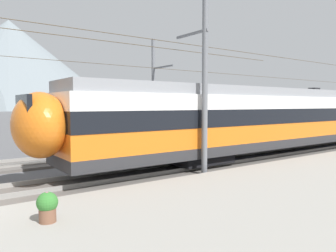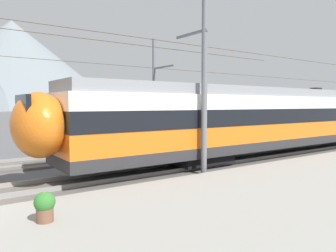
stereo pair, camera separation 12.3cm
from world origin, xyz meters
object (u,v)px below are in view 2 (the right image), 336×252
Objects in this scene: train_far_track at (279,113)px; potted_plant_by_shelter at (45,205)px; catenary_mast_far_side at (156,91)px; train_near_platform at (314,116)px; catenary_mast_mid at (202,82)px.

potted_plant_by_shelter is at bearing -156.46° from train_far_track.
train_near_platform is at bearing -44.87° from catenary_mast_far_side.
train_near_platform reaches higher than potted_plant_by_shelter.
train_near_platform is at bearing 7.99° from catenary_mast_mid.
train_near_platform is 10.53m from catenary_mast_far_side.
catenary_mast_mid is at bearing 20.00° from potted_plant_by_shelter.
potted_plant_by_shelter is (-21.58, -9.40, -1.52)m from train_far_track.
catenary_mast_mid is (-14.69, -6.90, 1.65)m from train_far_track.
catenary_mast_far_side is 15.78m from potted_plant_by_shelter.
potted_plant_by_shelter is (-10.45, -11.38, -3.20)m from catenary_mast_far_side.
catenary_mast_mid reaches higher than potted_plant_by_shelter.
catenary_mast_far_side is at bearing 135.13° from train_near_platform.
train_near_platform is 51.48× the size of potted_plant_by_shelter.
catenary_mast_mid is at bearing -172.01° from train_near_platform.
catenary_mast_mid is 7.99m from potted_plant_by_shelter.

